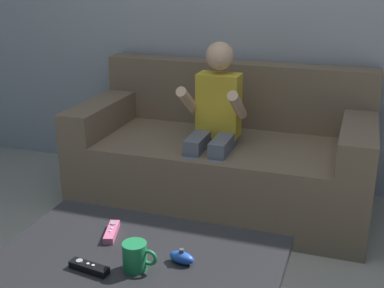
{
  "coord_description": "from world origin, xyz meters",
  "views": [
    {
      "loc": [
        0.62,
        -1.29,
        1.35
      ],
      "look_at": [
        -0.06,
        0.74,
        0.59
      ],
      "focal_mm": 47.32,
      "sensor_mm": 36.0,
      "label": 1
    }
  ],
  "objects_px": {
    "couch": "(224,157)",
    "coffee_table": "(139,266)",
    "nunchuk_blue": "(182,257)",
    "game_remote_black_near_edge": "(89,267)",
    "coffee_mug": "(136,256)",
    "person_seated_on_couch": "(214,121)",
    "game_remote_pink_far_corner": "(112,232)"
  },
  "relations": [
    {
      "from": "couch",
      "to": "coffee_table",
      "type": "xyz_separation_m",
      "value": [
        0.07,
        -1.33,
        0.09
      ]
    },
    {
      "from": "coffee_table",
      "to": "nunchuk_blue",
      "type": "bearing_deg",
      "value": 3.71
    },
    {
      "from": "coffee_table",
      "to": "game_remote_black_near_edge",
      "type": "relative_size",
      "value": 6.66
    },
    {
      "from": "game_remote_black_near_edge",
      "to": "coffee_mug",
      "type": "relative_size",
      "value": 1.22
    },
    {
      "from": "person_seated_on_couch",
      "to": "game_remote_pink_far_corner",
      "type": "relative_size",
      "value": 6.69
    },
    {
      "from": "couch",
      "to": "game_remote_black_near_edge",
      "type": "height_order",
      "value": "couch"
    },
    {
      "from": "game_remote_black_near_edge",
      "to": "game_remote_pink_far_corner",
      "type": "xyz_separation_m",
      "value": [
        -0.04,
        0.23,
        0.0
      ]
    },
    {
      "from": "couch",
      "to": "person_seated_on_couch",
      "type": "distance_m",
      "value": 0.32
    },
    {
      "from": "person_seated_on_couch",
      "to": "game_remote_pink_far_corner",
      "type": "distance_m",
      "value": 1.07
    },
    {
      "from": "couch",
      "to": "game_remote_pink_far_corner",
      "type": "xyz_separation_m",
      "value": [
        -0.09,
        -1.23,
        0.14
      ]
    },
    {
      "from": "game_remote_pink_far_corner",
      "to": "coffee_mug",
      "type": "bearing_deg",
      "value": -44.44
    },
    {
      "from": "couch",
      "to": "coffee_mug",
      "type": "bearing_deg",
      "value": -86.37
    },
    {
      "from": "couch",
      "to": "coffee_mug",
      "type": "height_order",
      "value": "couch"
    },
    {
      "from": "person_seated_on_couch",
      "to": "coffee_mug",
      "type": "xyz_separation_m",
      "value": [
        0.1,
        -1.23,
        -0.09
      ]
    },
    {
      "from": "game_remote_black_near_edge",
      "to": "game_remote_pink_far_corner",
      "type": "distance_m",
      "value": 0.23
    },
    {
      "from": "couch",
      "to": "game_remote_black_near_edge",
      "type": "xyz_separation_m",
      "value": [
        -0.05,
        -1.46,
        0.14
      ]
    },
    {
      "from": "coffee_table",
      "to": "nunchuk_blue",
      "type": "relative_size",
      "value": 9.93
    },
    {
      "from": "game_remote_pink_far_corner",
      "to": "couch",
      "type": "bearing_deg",
      "value": 85.9
    },
    {
      "from": "nunchuk_blue",
      "to": "coffee_mug",
      "type": "distance_m",
      "value": 0.15
    },
    {
      "from": "game_remote_black_near_edge",
      "to": "coffee_mug",
      "type": "bearing_deg",
      "value": 22.23
    },
    {
      "from": "coffee_table",
      "to": "game_remote_pink_far_corner",
      "type": "xyz_separation_m",
      "value": [
        -0.15,
        0.1,
        0.05
      ]
    },
    {
      "from": "couch",
      "to": "game_remote_black_near_edge",
      "type": "bearing_deg",
      "value": -91.99
    },
    {
      "from": "nunchuk_blue",
      "to": "coffee_mug",
      "type": "xyz_separation_m",
      "value": [
        -0.13,
        -0.08,
        0.03
      ]
    },
    {
      "from": "couch",
      "to": "coffee_mug",
      "type": "xyz_separation_m",
      "value": [
        0.09,
        -1.41,
        0.18
      ]
    },
    {
      "from": "person_seated_on_couch",
      "to": "nunchuk_blue",
      "type": "relative_size",
      "value": 10.01
    },
    {
      "from": "coffee_table",
      "to": "game_remote_pink_far_corner",
      "type": "bearing_deg",
      "value": 146.67
    },
    {
      "from": "game_remote_black_near_edge",
      "to": "coffee_mug",
      "type": "height_order",
      "value": "coffee_mug"
    },
    {
      "from": "game_remote_pink_far_corner",
      "to": "nunchuk_blue",
      "type": "bearing_deg",
      "value": -16.77
    },
    {
      "from": "person_seated_on_couch",
      "to": "game_remote_pink_far_corner",
      "type": "height_order",
      "value": "person_seated_on_couch"
    },
    {
      "from": "coffee_table",
      "to": "coffee_mug",
      "type": "relative_size",
      "value": 8.12
    },
    {
      "from": "game_remote_pink_far_corner",
      "to": "coffee_mug",
      "type": "distance_m",
      "value": 0.25
    },
    {
      "from": "person_seated_on_couch",
      "to": "coffee_table",
      "type": "relative_size",
      "value": 1.01
    }
  ]
}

